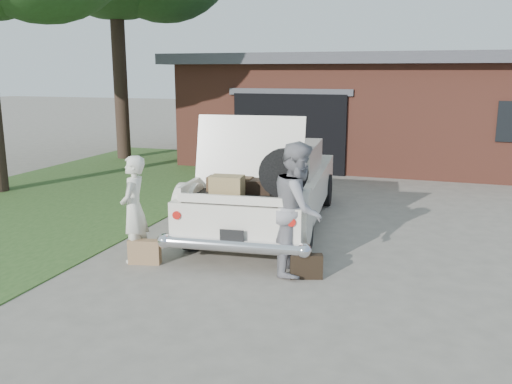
% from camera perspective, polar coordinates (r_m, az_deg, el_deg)
% --- Properties ---
extents(ground, '(90.00, 90.00, 0.00)m').
position_cam_1_polar(ground, '(7.59, -1.46, -9.08)').
color(ground, gray).
rests_on(ground, ground).
extents(grass_strip, '(6.00, 16.00, 0.02)m').
position_cam_1_polar(grass_strip, '(12.78, -20.40, -0.84)').
color(grass_strip, '#2D4C1E').
rests_on(grass_strip, ground).
extents(house, '(12.80, 7.80, 3.30)m').
position_cam_1_polar(house, '(18.19, 14.11, 8.64)').
color(house, brown).
rests_on(house, ground).
extents(sedan, '(2.51, 5.38, 2.14)m').
position_cam_1_polar(sedan, '(9.95, 1.32, 0.78)').
color(sedan, silver).
rests_on(sedan, ground).
extents(woman_left, '(0.51, 0.66, 1.60)m').
position_cam_1_polar(woman_left, '(8.26, -12.74, -1.75)').
color(woman_left, silver).
rests_on(woman_left, ground).
extents(woman_right, '(0.78, 0.96, 1.87)m').
position_cam_1_polar(woman_right, '(7.58, 4.47, -1.70)').
color(woman_right, gray).
rests_on(woman_right, ground).
extents(suitcase_left, '(0.50, 0.25, 0.37)m').
position_cam_1_polar(suitcase_left, '(8.25, -11.66, -6.19)').
color(suitcase_left, '#99734D').
rests_on(suitcase_left, ground).
extents(suitcase_right, '(0.47, 0.28, 0.34)m').
position_cam_1_polar(suitcase_right, '(7.57, 5.33, -7.80)').
color(suitcase_right, black).
rests_on(suitcase_right, ground).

